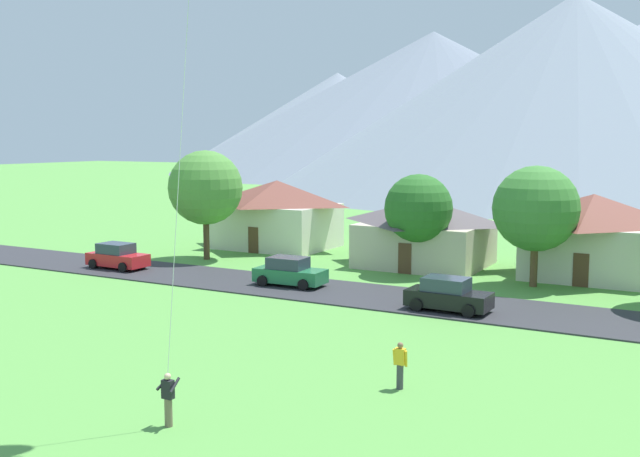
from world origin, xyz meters
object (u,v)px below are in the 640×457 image
Objects in this scene: tree_right_of_center at (536,209)px; watcher_person at (400,365)px; parked_car_red_mid_west at (117,257)px; tree_near_left at (418,209)px; tree_left_of_center at (205,188)px; parked_car_green_west_end at (290,272)px; parked_car_black_mid_east at (448,295)px; house_rightmost at (277,213)px; house_left_center at (593,234)px; house_right_center at (425,231)px.

watcher_person is at bearing -90.08° from tree_right_of_center.
tree_near_left is at bearing 23.94° from parked_car_red_mid_west.
parked_car_green_west_end is at bearing -28.11° from tree_left_of_center.
parked_car_red_mid_west is at bearing 177.54° from parked_car_black_mid_east.
house_rightmost is 1.43× the size of tree_near_left.
parked_car_green_west_end is at bearing -124.51° from tree_near_left.
tree_left_of_center is at bearing -172.86° from tree_near_left.
house_rightmost is at bearing 129.27° from watcher_person.
tree_near_left is at bearing -155.07° from house_left_center.
tree_left_of_center is at bearing 66.12° from parked_car_red_mid_west.
tree_left_of_center is at bearing -165.53° from house_left_center.
house_right_center is at bearing 108.74° from watcher_person.
tree_left_of_center is (-14.74, -5.20, 2.82)m from house_right_center.
parked_car_black_mid_east is (5.15, -9.08, -3.38)m from tree_near_left.
tree_left_of_center reaches higher than tree_right_of_center.
house_rightmost is at bearing 79.76° from tree_left_of_center.
tree_left_of_center is 23.00m from tree_right_of_center.
tree_near_left is 7.50m from tree_right_of_center.
house_left_center is 2.00× the size of parked_car_red_mid_west.
tree_left_of_center is at bearing -100.24° from house_rightmost.
tree_right_of_center is (21.60, -6.01, 1.83)m from house_rightmost.
tree_left_of_center is at bearing 140.46° from watcher_person.
house_left_center reaches higher than parked_car_black_mid_east.
parked_car_black_mid_east is (5.88, -12.35, -1.50)m from house_right_center.
tree_near_left is (-9.94, -4.62, 1.53)m from house_left_center.
parked_car_green_west_end is (-15.07, -12.08, -1.84)m from house_left_center.
parked_car_red_mid_west is at bearing -177.31° from parked_car_green_west_end.
tree_left_of_center is 1.86× the size of parked_car_red_mid_west.
house_left_center is at bearing 38.72° from parked_car_green_west_end.
house_rightmost is 5.50× the size of watcher_person.
house_right_center is at bearing -9.58° from house_rightmost.
parked_car_green_west_end is (10.34, -5.52, -4.32)m from tree_left_of_center.
house_right_center reaches higher than parked_car_red_mid_west.
parked_car_black_mid_east is at bearing -2.46° from parked_car_red_mid_west.
tree_left_of_center reaches higher than parked_car_green_west_end.
parked_car_black_mid_east is at bearing -105.15° from tree_right_of_center.
house_right_center is 3.84m from tree_near_left.
house_rightmost is 7.96m from tree_left_of_center.
house_rightmost is 22.50m from tree_right_of_center.
watcher_person is (-0.03, -20.37, -3.74)m from tree_right_of_center.
tree_left_of_center is 1.84× the size of parked_car_green_west_end.
house_right_center is at bearing 67.72° from parked_car_green_west_end.
house_rightmost is at bearing 124.70° from parked_car_green_west_end.
watcher_person is (-2.49, -25.48, -1.83)m from house_left_center.
house_left_center is 1.07× the size of tree_left_of_center.
house_right_center is 20.87m from parked_car_red_mid_west.
tree_near_left is at bearing 119.57° from parked_car_black_mid_east.
tree_left_of_center reaches higher than house_rightmost.
parked_car_red_mid_west is 1.00× the size of parked_car_black_mid_east.
house_right_center is 11.69m from parked_car_green_west_end.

